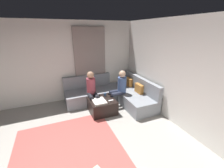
{
  "coord_description": "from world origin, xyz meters",
  "views": [
    {
      "loc": [
        2.21,
        0.01,
        2.4
      ],
      "look_at": [
        -1.63,
        1.63,
        0.85
      ],
      "focal_mm": 23.48,
      "sensor_mm": 36.0,
      "label": 1
    }
  ],
  "objects": [
    {
      "name": "game_remote",
      "position": [
        -1.38,
        1.49,
        0.43
      ],
      "size": [
        0.05,
        0.15,
        0.02
      ],
      "primitive_type": "cube",
      "color": "white",
      "rests_on": "ottoman"
    },
    {
      "name": "wall_left",
      "position": [
        -2.94,
        0.0,
        1.35
      ],
      "size": [
        0.12,
        6.0,
        2.7
      ],
      "primitive_type": "cube",
      "color": "silver",
      "rests_on": "ground_plane"
    },
    {
      "name": "folded_blanket",
      "position": [
        -1.46,
        1.15,
        0.44
      ],
      "size": [
        0.44,
        0.36,
        0.04
      ],
      "primitive_type": "cube",
      "color": "white",
      "rests_on": "ottoman"
    },
    {
      "name": "area_rug",
      "position": [
        -0.2,
        0.1,
        0.01
      ],
      "size": [
        2.6,
        2.2,
        0.01
      ],
      "primitive_type": "cube",
      "color": "#AD4C47",
      "rests_on": "ground_plane"
    },
    {
      "name": "ground_plane",
      "position": [
        0.0,
        0.0,
        -0.05
      ],
      "size": [
        6.0,
        6.0,
        0.1
      ],
      "primitive_type": "cube",
      "color": "gray"
    },
    {
      "name": "coffee_mug",
      "position": [
        -1.78,
        1.45,
        0.47
      ],
      "size": [
        0.08,
        0.08,
        0.1
      ],
      "primitive_type": "cylinder",
      "color": "#334C72",
      "rests_on": "ottoman"
    },
    {
      "name": "person_on_couch_back",
      "position": [
        -1.75,
        1.93,
        0.66
      ],
      "size": [
        0.3,
        0.6,
        1.2
      ],
      "rotation": [
        0.0,
        0.0,
        3.14
      ],
      "color": "#2D3347",
      "rests_on": "ground_plane"
    },
    {
      "name": "person_on_couch_side",
      "position": [
        -1.93,
        1.08,
        0.66
      ],
      "size": [
        0.6,
        0.3,
        1.2
      ],
      "rotation": [
        0.0,
        0.0,
        -1.57
      ],
      "color": "black",
      "rests_on": "ground_plane"
    },
    {
      "name": "curtain_panel",
      "position": [
        -2.84,
        1.3,
        1.25
      ],
      "size": [
        0.06,
        1.1,
        2.5
      ],
      "primitive_type": "cube",
      "color": "gray",
      "rests_on": "ground_plane"
    },
    {
      "name": "wall_back",
      "position": [
        0.0,
        2.94,
        1.35
      ],
      "size": [
        6.0,
        0.12,
        2.7
      ],
      "primitive_type": "cube",
      "color": "silver",
      "rests_on": "ground_plane"
    },
    {
      "name": "ottoman",
      "position": [
        -1.56,
        1.27,
        0.21
      ],
      "size": [
        0.76,
        0.76,
        0.42
      ],
      "primitive_type": "cube",
      "color": "black",
      "rests_on": "ground_plane"
    },
    {
      "name": "sectional_couch",
      "position": [
        -2.08,
        1.88,
        0.28
      ],
      "size": [
        2.1,
        2.55,
        0.87
      ],
      "color": "gray",
      "rests_on": "ground_plane"
    }
  ]
}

